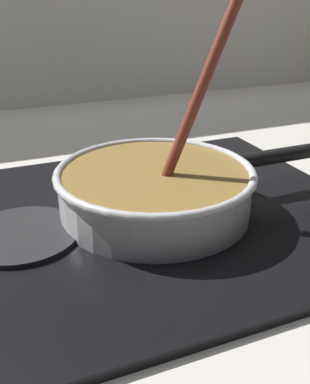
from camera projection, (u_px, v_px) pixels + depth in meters
ground at (204, 263)px, 0.55m from camera, size 2.40×1.60×0.04m
hob_plate at (155, 215)px, 0.61m from camera, size 0.56×0.48×0.01m
burner_ring at (155, 209)px, 0.60m from camera, size 0.20×0.20×0.01m
spare_burner at (22, 234)px, 0.54m from camera, size 0.14×0.14×0.01m
cooking_pan at (157, 188)px, 0.59m from camera, size 0.43×0.26×0.30m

